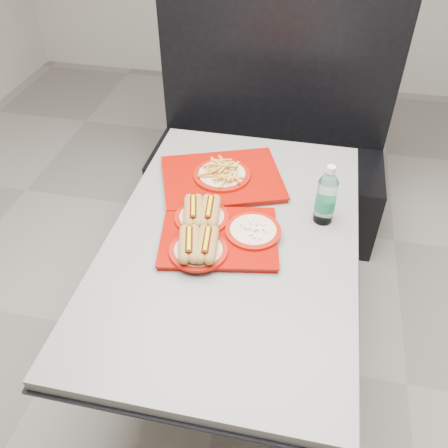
% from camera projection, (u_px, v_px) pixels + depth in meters
% --- Properties ---
extents(ground, '(6.00, 6.00, 0.00)m').
position_uv_depth(ground, '(231.00, 352.00, 2.23)').
color(ground, gray).
rests_on(ground, ground).
extents(diner_table, '(0.92, 1.42, 0.75)m').
position_uv_depth(diner_table, '(233.00, 267.00, 1.85)').
color(diner_table, black).
rests_on(diner_table, ground).
extents(booth_bench, '(1.30, 0.57, 1.35)m').
position_uv_depth(booth_bench, '(268.00, 156.00, 2.77)').
color(booth_bench, black).
rests_on(booth_bench, ground).
extents(tray_near, '(0.47, 0.40, 0.09)m').
position_uv_depth(tray_near, '(214.00, 233.00, 1.70)').
color(tray_near, '#890A03').
rests_on(tray_near, diner_table).
extents(tray_far, '(0.59, 0.53, 0.10)m').
position_uv_depth(tray_far, '(222.00, 176.00, 1.97)').
color(tray_far, '#890A03').
rests_on(tray_far, diner_table).
extents(water_bottle, '(0.08, 0.08, 0.24)m').
position_uv_depth(water_bottle, '(326.00, 198.00, 1.74)').
color(water_bottle, silver).
rests_on(water_bottle, diner_table).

